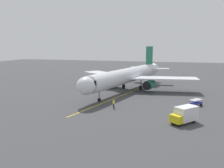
% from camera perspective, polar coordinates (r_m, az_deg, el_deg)
% --- Properties ---
extents(ground_plane, '(220.00, 220.00, 0.00)m').
position_cam_1_polar(ground_plane, '(62.87, 1.99, -1.61)').
color(ground_plane, '#424244').
extents(apron_lead_in_line, '(9.91, 38.87, 0.01)m').
position_cam_1_polar(apron_lead_in_line, '(56.97, 2.36, -2.78)').
color(apron_lead_in_line, yellow).
rests_on(apron_lead_in_line, ground).
extents(airplane, '(33.77, 39.86, 11.50)m').
position_cam_1_polar(airplane, '(62.30, 3.81, 2.00)').
color(airplane, silver).
rests_on(airplane, ground).
extents(ground_crew_marshaller, '(0.47, 0.40, 1.71)m').
position_cam_1_polar(ground_crew_marshaller, '(45.52, 0.43, -4.78)').
color(ground_crew_marshaller, '#23232D').
rests_on(ground_crew_marshaller, ground).
extents(box_truck_near_nose, '(4.46, 4.77, 2.62)m').
position_cam_1_polar(box_truck_near_nose, '(38.65, 16.99, -7.04)').
color(box_truck_near_nose, yellow).
rests_on(box_truck_near_nose, ground).
extents(baggage_cart_portside, '(2.68, 2.92, 1.27)m').
position_cam_1_polar(baggage_cart_portside, '(50.27, 19.46, -4.23)').
color(baggage_cart_portside, '#2D3899').
rests_on(baggage_cart_portside, ground).
extents(box_truck_starboard_side, '(3.78, 4.99, 2.62)m').
position_cam_1_polar(box_truck_starboard_side, '(72.44, -5.39, 0.94)').
color(box_truck_starboard_side, black).
rests_on(box_truck_starboard_side, ground).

